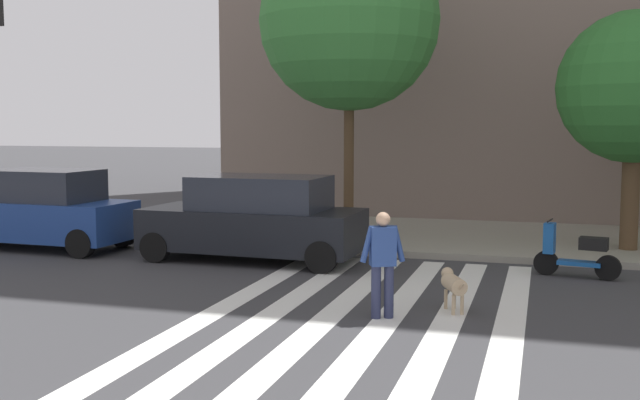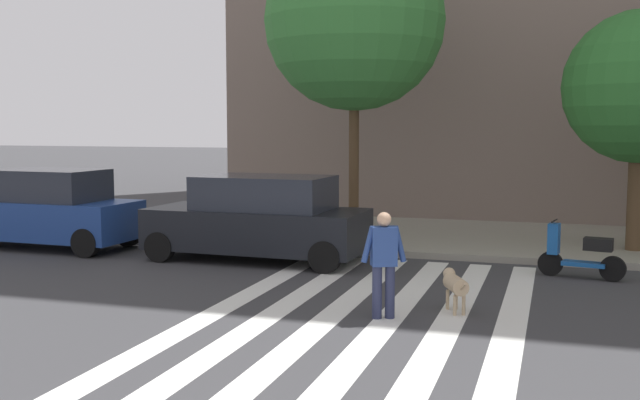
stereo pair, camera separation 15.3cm
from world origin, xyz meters
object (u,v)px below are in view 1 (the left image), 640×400
at_px(parked_scooter, 577,253).
at_px(pedestrian_dog_walker, 383,259).
at_px(street_tree_middle, 635,88).
at_px(parked_car_near_curb, 42,211).
at_px(street_tree_nearest, 349,20).
at_px(dog_on_leash, 453,284).
at_px(parked_car_behind_first, 255,219).

bearing_deg(parked_scooter, pedestrian_dog_walker, -126.02).
bearing_deg(pedestrian_dog_walker, street_tree_middle, 59.11).
bearing_deg(pedestrian_dog_walker, parked_car_near_curb, 156.41).
bearing_deg(street_tree_middle, parked_scooter, -112.68).
bearing_deg(parked_car_near_curb, street_tree_nearest, 24.81).
bearing_deg(parked_car_near_curb, dog_on_leash, -17.75).
relative_size(parked_car_near_curb, pedestrian_dog_walker, 2.74).
bearing_deg(street_tree_nearest, parked_scooter, -29.69).
distance_m(parked_car_behind_first, street_tree_middle, 8.89).
xyz_separation_m(parked_car_near_curb, pedestrian_dog_walker, (9.17, -4.01, 0.02)).
bearing_deg(street_tree_nearest, street_tree_middle, -1.29).
bearing_deg(parked_car_near_curb, street_tree_middle, 12.59).
height_order(parked_car_behind_first, parked_scooter, parked_car_behind_first).
bearing_deg(dog_on_leash, street_tree_nearest, 117.94).
bearing_deg(parked_scooter, dog_on_leash, -120.83).
bearing_deg(dog_on_leash, pedestrian_dog_walker, -142.44).
relative_size(street_tree_nearest, street_tree_middle, 1.43).
relative_size(parked_scooter, pedestrian_dog_walker, 0.99).
height_order(parked_car_near_curb, pedestrian_dog_walker, parked_car_near_curb).
xyz_separation_m(parked_car_near_curb, street_tree_nearest, (6.77, 3.13, 4.61)).
xyz_separation_m(parked_car_behind_first, street_tree_nearest, (1.29, 3.13, 4.61)).
height_order(parked_car_behind_first, street_tree_nearest, street_tree_nearest).
xyz_separation_m(parked_car_behind_first, street_tree_middle, (7.88, 2.98, 2.85)).
xyz_separation_m(parked_car_behind_first, dog_on_leash, (4.68, -3.25, -0.47)).
distance_m(parked_scooter, dog_on_leash, 3.87).
height_order(street_tree_middle, dog_on_leash, street_tree_middle).
distance_m(parked_car_near_curb, dog_on_leash, 10.67).
xyz_separation_m(street_tree_middle, pedestrian_dog_walker, (-4.18, -6.99, -2.84)).
bearing_deg(parked_scooter, street_tree_middle, 67.32).
distance_m(street_tree_nearest, pedestrian_dog_walker, 8.82).
xyz_separation_m(parked_scooter, dog_on_leash, (-1.98, -3.32, -0.04)).
xyz_separation_m(parked_car_near_curb, parked_car_behind_first, (5.48, -0.00, 0.00)).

